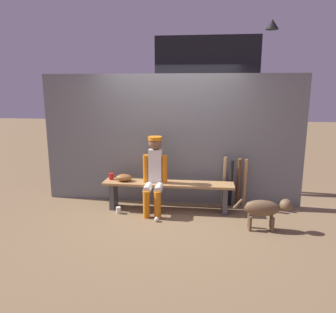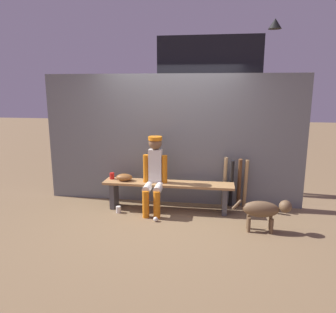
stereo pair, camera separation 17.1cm
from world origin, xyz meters
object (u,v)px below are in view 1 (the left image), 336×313
Objects in this scene: player_seated at (154,172)px; dog at (266,208)px; bat_wood_dark at (239,182)px; bat_wood_tan at (245,183)px; baseball at (157,219)px; bat_wood_natural at (224,181)px; cup_on_ground at (118,210)px; scoreboard at (210,75)px; baseball_glove at (124,178)px; dugout_bench at (168,189)px; bat_aluminum_black at (231,183)px; cup_on_bench at (111,176)px.

dog is (1.72, -0.52, -0.36)m from player_seated.
player_seated is 1.42× the size of bat_wood_dark.
bat_wood_tan is 1.70m from baseball.
baseball is at bearing -76.91° from player_seated.
bat_wood_natural is 1.89m from cup_on_ground.
scoreboard reaches higher than cup_on_ground.
player_seated is 1.42× the size of bat_wood_natural.
baseball_glove is 1.75m from bat_wood_natural.
bat_wood_dark is 1.60m from baseball.
bat_wood_natural is 8.15× the size of cup_on_ground.
dugout_bench is 1.64m from dog.
player_seated is (-0.21, -0.11, 0.32)m from dugout_bench.
bat_wood_dark reaches higher than baseball_glove.
bat_aluminum_black is 1.03× the size of bat_wood_tan.
cup_on_ground is at bearing -165.10° from bat_aluminum_black.
bat_wood_tan is 11.73× the size of baseball.
player_seated is 1.27m from bat_wood_natural.
bat_aluminum_black is at bearing -162.52° from bat_wood_tan.
bat_wood_dark reaches higher than bat_wood_tan.
bat_aluminum_black is at bearing -158.62° from bat_wood_dark.
dugout_bench is 2.46× the size of bat_wood_natural.
baseball_glove reaches higher than baseball.
bat_wood_natural is 1.03× the size of bat_wood_tan.
cup_on_ground is (-2.12, -0.57, -0.38)m from bat_wood_tan.
bat_aluminum_black reaches higher than baseball.
bat_wood_dark is at bearing 108.31° from dog.
bat_aluminum_black is 0.98m from dog.
scoreboard is at bearing 58.20° from player_seated.
baseball_glove is 2.55× the size of cup_on_bench.
bat_aluminum_black reaches higher than dugout_bench.
bat_wood_tan reaches higher than dog.
baseball_glove is at bearing -172.50° from bat_aluminum_black.
cup_on_ground is at bearing 159.03° from baseball.
bat_wood_tan is at bearing 15.20° from cup_on_ground.
bat_wood_natural reaches higher than bat_wood_dark.
dog reaches higher than baseball.
dugout_bench is 20.07× the size of cup_on_bench.
bat_wood_tan is 0.98m from dog.
cup_on_bench is at bearing -175.32° from bat_aluminum_black.
bat_aluminum_black is at bearing 116.81° from dog.
bat_aluminum_black is at bearing 7.50° from baseball_glove.
baseball_glove is (-0.76, 0.00, 0.18)m from dugout_bench.
bat_wood_tan is 0.27× the size of scoreboard.
cup_on_ground is at bearing -133.09° from scoreboard.
baseball_glove reaches higher than dugout_bench.
bat_wood_natural is 12.12× the size of baseball.
player_seated is at bearing 14.07° from cup_on_ground.
dugout_bench is 0.67× the size of scoreboard.
scoreboard is (0.89, 1.43, 1.61)m from player_seated.
bat_aluminum_black is 0.26m from bat_wood_tan.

